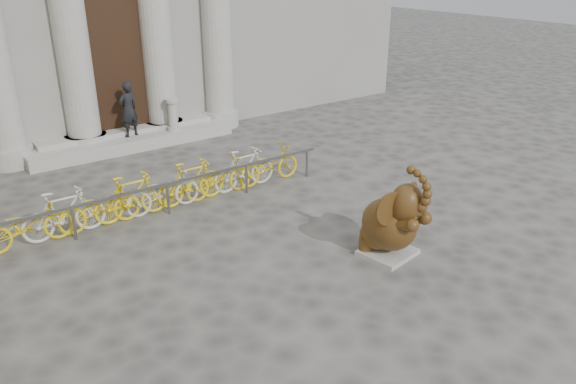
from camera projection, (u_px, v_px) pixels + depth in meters
ground at (347, 290)px, 9.48m from camera, size 80.00×80.00×0.00m
entrance_steps at (132, 141)px, 16.39m from camera, size 6.00×1.20×0.36m
elephant_statue at (391, 223)px, 10.30m from camera, size 1.24×1.44×1.87m
bike_rack at (162, 189)px, 12.22m from camera, size 8.00×0.53×1.00m
pedestrian at (128, 109)px, 15.92m from camera, size 0.66×0.52×1.58m
balustrade_post at (173, 116)px, 16.57m from camera, size 0.39×0.39×0.96m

